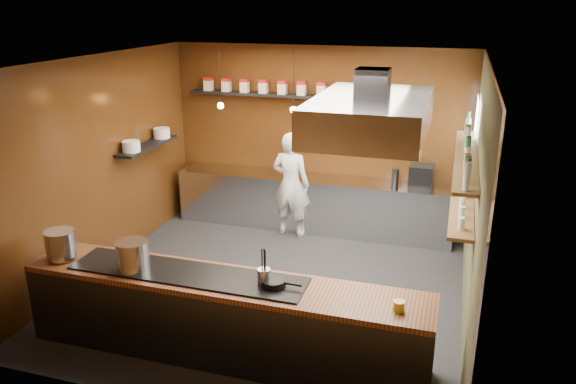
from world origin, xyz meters
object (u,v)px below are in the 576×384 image
at_px(extractor_hood, 371,115).
at_px(stockpot_small, 133,255).
at_px(chef, 291,184).
at_px(espresso_machine, 421,176).
at_px(stockpot_large, 61,244).

height_order(extractor_hood, stockpot_small, extractor_hood).
relative_size(extractor_hood, chef, 1.16).
bearing_deg(chef, espresso_machine, -164.54).
distance_m(extractor_hood, stockpot_large, 3.73).
relative_size(stockpot_small, chef, 0.20).
bearing_deg(stockpot_small, extractor_hood, 29.54).
xyz_separation_m(extractor_hood, espresso_machine, (0.44, 2.56, -1.42)).
height_order(stockpot_small, espresso_machine, espresso_machine).
height_order(extractor_hood, espresso_machine, extractor_hood).
relative_size(stockpot_large, stockpot_small, 0.96).
height_order(stockpot_large, chef, chef).
bearing_deg(stockpot_small, chef, 78.66).
bearing_deg(chef, stockpot_large, 71.23).
distance_m(extractor_hood, stockpot_small, 2.98).
xyz_separation_m(stockpot_small, espresso_machine, (2.73, 3.85, -0.02)).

